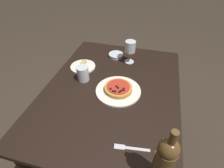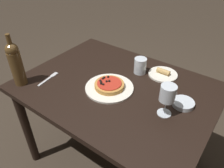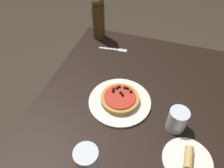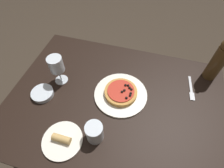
{
  "view_description": "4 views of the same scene",
  "coord_description": "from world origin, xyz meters",
  "px_view_note": "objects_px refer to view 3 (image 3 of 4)",
  "views": [
    {
      "loc": [
        -0.85,
        -0.23,
        1.53
      ],
      "look_at": [
        -0.03,
        -0.01,
        0.81
      ],
      "focal_mm": 28.0,
      "sensor_mm": 36.0,
      "label": 1
    },
    {
      "loc": [
        0.63,
        -0.9,
        1.56
      ],
      "look_at": [
        0.04,
        -0.1,
        0.84
      ],
      "focal_mm": 35.0,
      "sensor_mm": 36.0,
      "label": 2
    },
    {
      "loc": [
        0.62,
        0.12,
        1.56
      ],
      "look_at": [
        -0.03,
        -0.09,
        0.85
      ],
      "focal_mm": 35.0,
      "sensor_mm": 36.0,
      "label": 3
    },
    {
      "loc": [
        -0.12,
        0.49,
        1.57
      ],
      "look_at": [
        0.03,
        -0.06,
        0.81
      ],
      "focal_mm": 28.0,
      "sensor_mm": 36.0,
      "label": 4
    }
  ],
  "objects_px": {
    "wine_glass": "(87,160)",
    "water_cup": "(177,120)",
    "pizza": "(120,98)",
    "dining_table": "(127,120)",
    "dinner_plate": "(120,101)",
    "side_plate": "(187,160)",
    "wine_bottle": "(98,16)",
    "fork": "(115,50)"
  },
  "relations": [
    {
      "from": "wine_glass",
      "to": "water_cup",
      "type": "height_order",
      "value": "wine_glass"
    },
    {
      "from": "wine_glass",
      "to": "pizza",
      "type": "bearing_deg",
      "value": 179.29
    },
    {
      "from": "dining_table",
      "to": "pizza",
      "type": "height_order",
      "value": "pizza"
    },
    {
      "from": "dinner_plate",
      "to": "wine_glass",
      "type": "xyz_separation_m",
      "value": [
        0.37,
        -0.0,
        0.13
      ]
    },
    {
      "from": "wine_glass",
      "to": "side_plate",
      "type": "height_order",
      "value": "wine_glass"
    },
    {
      "from": "dinner_plate",
      "to": "pizza",
      "type": "xyz_separation_m",
      "value": [
        -0.0,
        -0.0,
        0.02
      ]
    },
    {
      "from": "pizza",
      "to": "wine_glass",
      "type": "height_order",
      "value": "wine_glass"
    },
    {
      "from": "wine_glass",
      "to": "side_plate",
      "type": "relative_size",
      "value": 0.95
    },
    {
      "from": "wine_bottle",
      "to": "dining_table",
      "type": "bearing_deg",
      "value": 33.48
    },
    {
      "from": "dinner_plate",
      "to": "water_cup",
      "type": "distance_m",
      "value": 0.28
    },
    {
      "from": "wine_bottle",
      "to": "water_cup",
      "type": "xyz_separation_m",
      "value": [
        0.54,
        0.55,
        -0.09
      ]
    },
    {
      "from": "wine_bottle",
      "to": "side_plate",
      "type": "height_order",
      "value": "wine_bottle"
    },
    {
      "from": "dining_table",
      "to": "fork",
      "type": "height_order",
      "value": "fork"
    },
    {
      "from": "dinner_plate",
      "to": "wine_bottle",
      "type": "relative_size",
      "value": 0.9
    },
    {
      "from": "dining_table",
      "to": "wine_bottle",
      "type": "relative_size",
      "value": 3.59
    },
    {
      "from": "fork",
      "to": "side_plate",
      "type": "relative_size",
      "value": 0.91
    },
    {
      "from": "wine_glass",
      "to": "water_cup",
      "type": "xyz_separation_m",
      "value": [
        -0.31,
        0.27,
        -0.08
      ]
    },
    {
      "from": "dinner_plate",
      "to": "pizza",
      "type": "relative_size",
      "value": 1.63
    },
    {
      "from": "water_cup",
      "to": "fork",
      "type": "bearing_deg",
      "value": -136.78
    },
    {
      "from": "wine_glass",
      "to": "dining_table",
      "type": "bearing_deg",
      "value": 171.21
    },
    {
      "from": "pizza",
      "to": "side_plate",
      "type": "bearing_deg",
      "value": 58.77
    },
    {
      "from": "pizza",
      "to": "wine_glass",
      "type": "xyz_separation_m",
      "value": [
        0.37,
        -0.0,
        0.1
      ]
    },
    {
      "from": "dining_table",
      "to": "dinner_plate",
      "type": "xyz_separation_m",
      "value": [
        -0.02,
        -0.05,
        0.1
      ]
    },
    {
      "from": "dining_table",
      "to": "water_cup",
      "type": "height_order",
      "value": "water_cup"
    },
    {
      "from": "water_cup",
      "to": "fork",
      "type": "xyz_separation_m",
      "value": [
        -0.44,
        -0.41,
        -0.05
      ]
    },
    {
      "from": "wine_glass",
      "to": "wine_bottle",
      "type": "relative_size",
      "value": 0.55
    },
    {
      "from": "fork",
      "to": "dinner_plate",
      "type": "bearing_deg",
      "value": -76.04
    },
    {
      "from": "dining_table",
      "to": "pizza",
      "type": "xyz_separation_m",
      "value": [
        -0.02,
        -0.05,
        0.13
      ]
    },
    {
      "from": "dinner_plate",
      "to": "side_plate",
      "type": "relative_size",
      "value": 1.54
    },
    {
      "from": "dining_table",
      "to": "pizza",
      "type": "distance_m",
      "value": 0.14
    },
    {
      "from": "water_cup",
      "to": "pizza",
      "type": "bearing_deg",
      "value": -102.29
    },
    {
      "from": "dining_table",
      "to": "wine_glass",
      "type": "relative_size",
      "value": 6.52
    },
    {
      "from": "wine_glass",
      "to": "wine_bottle",
      "type": "bearing_deg",
      "value": -161.8
    },
    {
      "from": "fork",
      "to": "pizza",
      "type": "bearing_deg",
      "value": -76.01
    },
    {
      "from": "dining_table",
      "to": "water_cup",
      "type": "relative_size",
      "value": 11.15
    },
    {
      "from": "dinner_plate",
      "to": "fork",
      "type": "height_order",
      "value": "dinner_plate"
    },
    {
      "from": "wine_glass",
      "to": "fork",
      "type": "relative_size",
      "value": 1.04
    },
    {
      "from": "dining_table",
      "to": "wine_bottle",
      "type": "bearing_deg",
      "value": -146.52
    },
    {
      "from": "dining_table",
      "to": "dinner_plate",
      "type": "distance_m",
      "value": 0.12
    },
    {
      "from": "wine_glass",
      "to": "side_plate",
      "type": "xyz_separation_m",
      "value": [
        -0.17,
        0.34,
        -0.12
      ]
    },
    {
      "from": "wine_bottle",
      "to": "water_cup",
      "type": "bearing_deg",
      "value": 45.56
    },
    {
      "from": "pizza",
      "to": "side_plate",
      "type": "relative_size",
      "value": 0.94
    }
  ]
}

